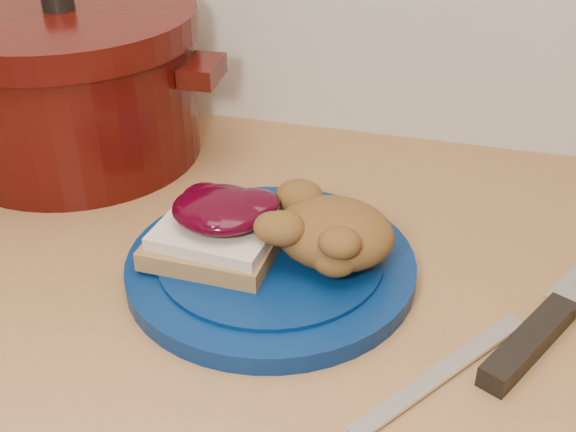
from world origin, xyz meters
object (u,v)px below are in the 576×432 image
(plate, at_px, (271,266))
(butter_knife, at_px, (442,372))
(dutch_oven, at_px, (71,83))
(chef_knife, at_px, (554,316))
(pepper_grinder, at_px, (58,76))

(plate, distance_m, butter_knife, 0.18)
(plate, height_order, dutch_oven, dutch_oven)
(plate, relative_size, chef_knife, 0.86)
(plate, distance_m, dutch_oven, 0.34)
(plate, bearing_deg, dutch_oven, 148.74)
(plate, distance_m, chef_knife, 0.24)
(chef_knife, relative_size, dutch_oven, 0.85)
(dutch_oven, height_order, pepper_grinder, dutch_oven)
(dutch_oven, bearing_deg, butter_knife, -30.46)
(dutch_oven, bearing_deg, plate, -31.26)
(plate, bearing_deg, pepper_grinder, 145.61)
(plate, relative_size, butter_knife, 1.38)
(pepper_grinder, bearing_deg, dutch_oven, -46.95)
(chef_knife, height_order, dutch_oven, dutch_oven)
(chef_knife, distance_m, dutch_oven, 0.55)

